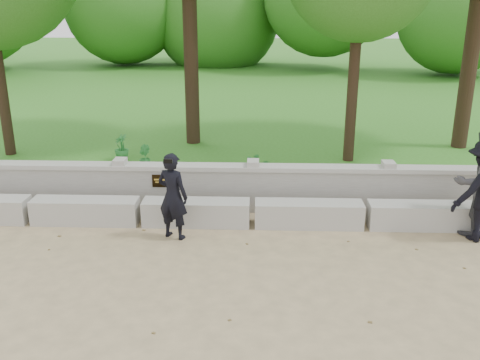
# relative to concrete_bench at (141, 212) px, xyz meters

# --- Properties ---
(ground) EXTENTS (80.00, 80.00, 0.00)m
(ground) POSITION_rel_concrete_bench_xyz_m (-0.00, -1.90, -0.22)
(ground) COLOR tan
(ground) RESTS_ON ground
(lawn) EXTENTS (40.00, 22.00, 0.25)m
(lawn) POSITION_rel_concrete_bench_xyz_m (-0.00, 12.10, -0.10)
(lawn) COLOR #2F6C1A
(lawn) RESTS_ON ground
(concrete_bench) EXTENTS (11.90, 0.45, 0.45)m
(concrete_bench) POSITION_rel_concrete_bench_xyz_m (0.00, 0.00, 0.00)
(concrete_bench) COLOR #B7B4AC
(concrete_bench) RESTS_ON ground
(parapet_wall) EXTENTS (12.50, 0.35, 0.90)m
(parapet_wall) POSITION_rel_concrete_bench_xyz_m (0.00, 0.70, 0.24)
(parapet_wall) COLOR #ACA9A2
(parapet_wall) RESTS_ON ground
(man_main) EXTENTS (0.64, 0.60, 1.49)m
(man_main) POSITION_rel_concrete_bench_xyz_m (0.69, -0.56, 0.52)
(man_main) COLOR black
(man_main) RESTS_ON ground
(visitor_left) EXTENTS (1.01, 0.85, 1.85)m
(visitor_left) POSITION_rel_concrete_bench_xyz_m (5.80, -0.24, 0.70)
(visitor_left) COLOR #3D3C41
(visitor_left) RESTS_ON ground
(shrub_b) EXTENTS (0.37, 0.39, 0.56)m
(shrub_b) POSITION_rel_concrete_bench_xyz_m (-0.42, 2.41, 0.30)
(shrub_b) COLOR #256C2B
(shrub_b) RESTS_ON lawn
(shrub_c) EXTENTS (0.70, 0.67, 0.60)m
(shrub_c) POSITION_rel_concrete_bench_xyz_m (2.15, 1.40, 0.33)
(shrub_c) COLOR #256C2B
(shrub_c) RESTS_ON lawn
(shrub_d) EXTENTS (0.46, 0.46, 0.61)m
(shrub_d) POSITION_rel_concrete_bench_xyz_m (-1.11, 3.14, 0.33)
(shrub_d) COLOR #256C2B
(shrub_d) RESTS_ON lawn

